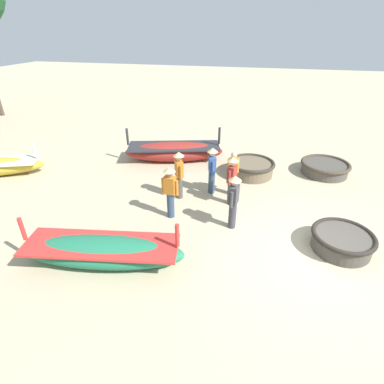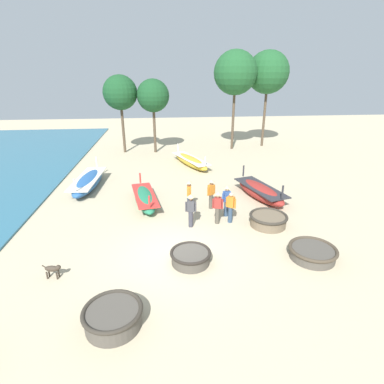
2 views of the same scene
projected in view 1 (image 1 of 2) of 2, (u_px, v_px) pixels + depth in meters
name	position (u px, v px, depth m)	size (l,w,h in m)	color
ground_plane	(313.00, 259.00, 7.60)	(80.00, 80.00, 0.00)	#BCAD8C
coracle_weathered	(251.00, 167.00, 11.76)	(1.83, 1.83, 0.57)	brown
coracle_front_left	(325.00, 167.00, 11.88)	(1.89, 1.89, 0.49)	#4C473F
coracle_upturned	(342.00, 241.00, 7.81)	(1.60, 1.60, 0.51)	#4C473F
long_boat_white_hull	(174.00, 151.00, 13.00)	(2.37, 4.42, 1.45)	maroon
long_boat_blue_hull	(102.00, 251.00, 7.32)	(1.74, 4.18, 1.24)	#237551
fisherman_crouching	(233.00, 172.00, 10.14)	(0.44, 0.38, 1.57)	#2D425B
fisherman_standing_right	(179.00, 172.00, 9.87)	(0.47, 0.37, 1.67)	#4C473D
fisherman_hauling	(232.00, 178.00, 9.52)	(0.51, 0.36, 1.67)	#4C473D
fisherman_by_coracle	(170.00, 189.00, 8.84)	(0.36, 0.53, 1.67)	#2D425B
fisherman_with_hat	(212.00, 168.00, 10.19)	(0.51, 0.36, 1.67)	#2D425B
fisherman_standing_left	(234.00, 199.00, 8.35)	(0.52, 0.36, 1.67)	#383842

